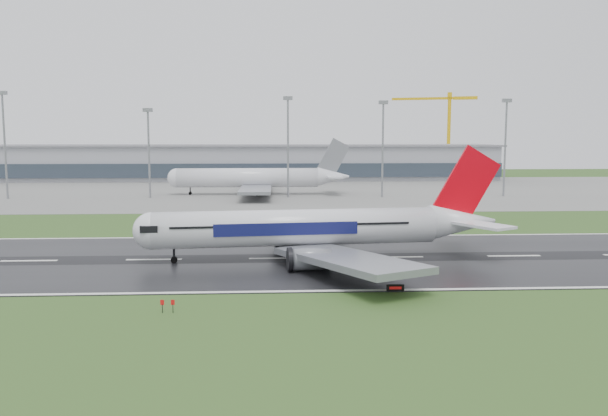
{
  "coord_description": "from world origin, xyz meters",
  "views": [
    {
      "loc": [
        19.4,
        -100.58,
        20.39
      ],
      "look_at": [
        25.19,
        12.0,
        7.0
      ],
      "focal_mm": 36.62,
      "sensor_mm": 36.0,
      "label": 1
    }
  ],
  "objects": [
    {
      "name": "floodmast_5",
      "position": [
        95.92,
        100.0,
        15.4
      ],
      "size": [
        0.64,
        0.64,
        30.8
      ],
      "primitive_type": "cylinder",
      "color": "gray",
      "rests_on": "ground"
    },
    {
      "name": "floodmast_1",
      "position": [
        -64.75,
        100.0,
        16.36
      ],
      "size": [
        0.64,
        0.64,
        32.72
      ],
      "primitive_type": "cylinder",
      "color": "gray",
      "rests_on": "ground"
    },
    {
      "name": "tower_crane",
      "position": [
        105.71,
        200.0,
        20.47
      ],
      "size": [
        39.65,
        15.59,
        40.94
      ],
      "primitive_type": null,
      "rotation": [
        0.0,
        0.0,
        -0.33
      ],
      "color": "#E3AD0C",
      "rests_on": "ground"
    },
    {
      "name": "terminal",
      "position": [
        0.0,
        185.0,
        7.5
      ],
      "size": [
        240.0,
        36.0,
        15.0
      ],
      "primitive_type": "cube",
      "color": "gray",
      "rests_on": "ground"
    },
    {
      "name": "runway",
      "position": [
        0.0,
        0.0,
        0.05
      ],
      "size": [
        400.0,
        45.0,
        0.1
      ],
      "primitive_type": "cube",
      "color": "black",
      "rests_on": "ground"
    },
    {
      "name": "parked_airliner",
      "position": [
        13.73,
        110.15,
        9.27
      ],
      "size": [
        63.26,
        58.97,
        18.39
      ],
      "primitive_type": null,
      "rotation": [
        0.0,
        0.0,
        -0.01
      ],
      "color": "silver",
      "rests_on": "apron"
    },
    {
      "name": "floodmast_2",
      "position": [
        -19.9,
        100.0,
        13.76
      ],
      "size": [
        0.64,
        0.64,
        27.52
      ],
      "primitive_type": "cylinder",
      "color": "gray",
      "rests_on": "ground"
    },
    {
      "name": "floodmast_3",
      "position": [
        24.53,
        100.0,
        15.67
      ],
      "size": [
        0.64,
        0.64,
        31.35
      ],
      "primitive_type": "cylinder",
      "color": "gray",
      "rests_on": "ground"
    },
    {
      "name": "apron",
      "position": [
        0.0,
        125.0,
        0.04
      ],
      "size": [
        400.0,
        130.0,
        0.08
      ],
      "primitive_type": "cube",
      "color": "slate",
      "rests_on": "ground"
    },
    {
      "name": "ground",
      "position": [
        0.0,
        0.0,
        0.0
      ],
      "size": [
        520.0,
        520.0,
        0.0
      ],
      "primitive_type": "plane",
      "color": "#28481A",
      "rests_on": "ground"
    },
    {
      "name": "runway_sign",
      "position": [
        35.3,
        -22.61,
        0.52
      ],
      "size": [
        2.31,
        0.56,
        1.04
      ],
      "primitive_type": null,
      "rotation": [
        0.0,
        0.0,
        0.13
      ],
      "color": "black",
      "rests_on": "ground"
    },
    {
      "name": "floodmast_4",
      "position": [
        55.35,
        100.0,
        15.05
      ],
      "size": [
        0.64,
        0.64,
        30.1
      ],
      "primitive_type": "cylinder",
      "color": "gray",
      "rests_on": "ground"
    },
    {
      "name": "main_airliner",
      "position": [
        27.45,
        -0.58,
        8.97
      ],
      "size": [
        65.55,
        63.0,
        17.73
      ],
      "primitive_type": null,
      "rotation": [
        0.0,
        0.0,
        0.1
      ],
      "color": "silver",
      "rests_on": "runway"
    }
  ]
}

